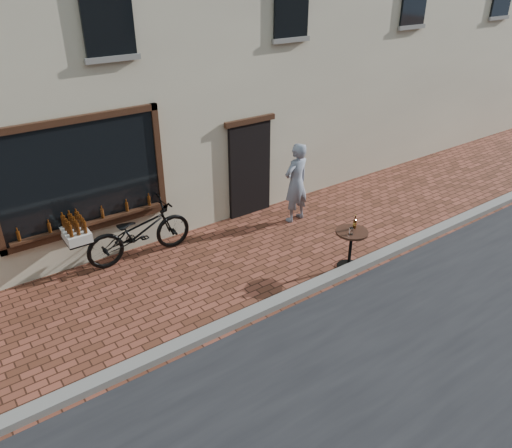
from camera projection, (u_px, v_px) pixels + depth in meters
ground at (275, 315)px, 8.53m from camera, size 90.00×90.00×0.00m
kerb at (268, 306)px, 8.65m from camera, size 90.00×0.25×0.12m
cargo_bicycle at (137, 232)px, 9.93m from camera, size 2.52×0.80×1.22m
bistro_table at (351, 242)px, 9.60m from camera, size 0.62×0.62×1.07m
pedestrian at (296, 183)px, 11.24m from camera, size 0.73×0.53×1.85m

